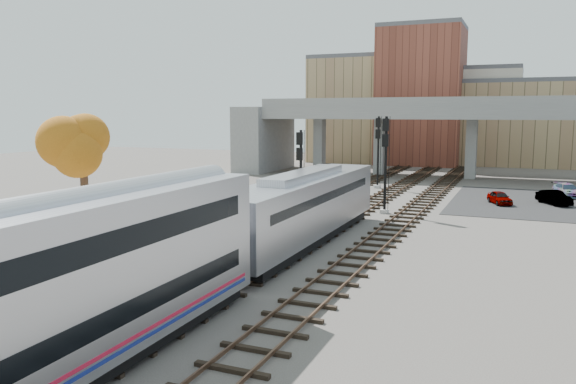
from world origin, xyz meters
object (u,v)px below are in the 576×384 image
Objects in this scene: locomotive at (304,206)px; tree at (82,147)px; signal_mast_near at (300,181)px; car_a at (500,198)px; car_c at (567,190)px; signal_mast_mid at (385,165)px; car_b at (554,198)px; signal_mast_far at (378,152)px.

locomotive is 12.94m from tree.
car_a is (12.16, 15.39, -2.59)m from signal_mast_near.
tree is at bearing -146.06° from car_c.
locomotive is at bearing -99.47° from signal_mast_mid.
car_b is at bearing 37.88° from signal_mast_mid.
signal_mast_far is 1.79× the size of car_c.
locomotive is 5.26× the size of car_b.
signal_mast_mid is at bearing -157.87° from car_a.
locomotive is 2.89× the size of signal_mast_near.
signal_mast_mid is at bearing 54.53° from tree.
signal_mast_mid is 1.01× the size of signal_mast_far.
locomotive is 12.24m from signal_mast_mid.
tree reaches higher than car_a.
car_c is (17.74, 22.37, -2.54)m from signal_mast_near.
signal_mast_mid is at bearing -74.12° from signal_mast_far.
car_a is 0.78× the size of car_c.
tree is 37.71m from car_b.
car_b is (25.15, 27.61, -5.20)m from tree.
signal_mast_mid is 1.81× the size of car_c.
car_a is 0.89× the size of car_b.
car_b is (12.29, 9.57, -3.14)m from signal_mast_mid.
signal_mast_far is at bearing 94.55° from locomotive.
tree reaches higher than locomotive.
locomotive is 22.51m from car_a.
tree is at bearing -125.47° from signal_mast_mid.
tree reaches higher than car_b.
signal_mast_far is 18.02m from car_c.
tree is at bearing -105.10° from signal_mast_far.
car_a is at bearing 63.39° from locomotive.
signal_mast_near reaches higher than locomotive.
car_a is at bearing 45.11° from signal_mast_mid.
signal_mast_near is 2.05× the size of car_a.
tree is (-12.86, -18.05, 2.06)m from signal_mast_mid.
signal_mast_near reaches higher than car_b.
car_c is at bearing 59.96° from locomotive.
signal_mast_mid is at bearing 80.53° from locomotive.
car_c is at bearing 51.58° from signal_mast_near.
signal_mast_mid is (4.10, 7.30, 0.60)m from signal_mast_near.
signal_mast_near is at bearing -90.00° from signal_mast_far.
locomotive is 26.52m from signal_mast_far.
signal_mast_far is (0.00, 21.71, 0.55)m from signal_mast_near.
signal_mast_near is at bearing -165.27° from car_b.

